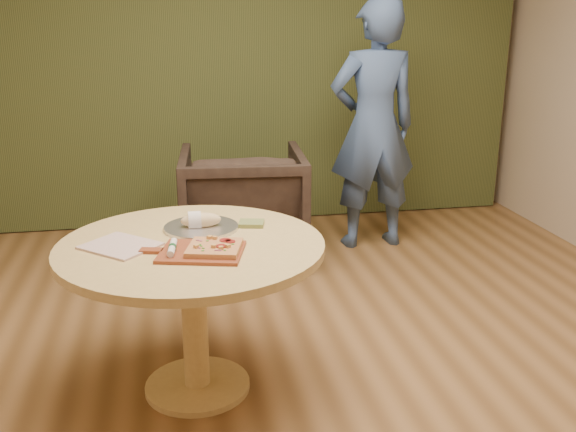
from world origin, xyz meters
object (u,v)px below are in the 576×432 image
(pizza_paddle, at_px, (199,252))
(bread_roll, at_px, (199,220))
(serving_tray, at_px, (201,227))
(person_standing, at_px, (373,126))
(cutlery_roll, at_px, (172,247))
(pedestal_table, at_px, (192,272))
(armchair, at_px, (243,199))
(flatbread_pizza, at_px, (215,247))

(pizza_paddle, xyz_separation_m, bread_roll, (0.02, 0.34, 0.04))
(serving_tray, xyz_separation_m, person_standing, (1.39, 1.66, 0.18))
(pizza_paddle, distance_m, cutlery_roll, 0.12)
(pizza_paddle, distance_m, bread_roll, 0.34)
(bread_roll, xyz_separation_m, person_standing, (1.40, 1.66, 0.14))
(cutlery_roll, bearing_deg, pizza_paddle, -1.78)
(person_standing, bearing_deg, pedestal_table, 48.90)
(person_standing, bearing_deg, armchair, 3.49)
(pedestal_table, distance_m, serving_tray, 0.25)
(bread_roll, bearing_deg, armchair, 75.92)
(bread_roll, relative_size, person_standing, 0.10)
(bread_roll, height_order, person_standing, person_standing)
(serving_tray, relative_size, armchair, 0.39)
(cutlery_roll, distance_m, armchair, 1.96)
(pizza_paddle, height_order, flatbread_pizza, flatbread_pizza)
(pizza_paddle, height_order, cutlery_roll, cutlery_roll)
(pizza_paddle, distance_m, person_standing, 2.45)
(cutlery_roll, bearing_deg, person_standing, 58.30)
(armchair, distance_m, person_standing, 1.13)
(pizza_paddle, xyz_separation_m, flatbread_pizza, (0.07, -0.01, 0.02))
(bread_roll, xyz_separation_m, armchair, (0.39, 1.54, -0.34))
(flatbread_pizza, relative_size, person_standing, 0.14)
(pedestal_table, height_order, pizza_paddle, pizza_paddle)
(pizza_paddle, height_order, serving_tray, serving_tray)
(flatbread_pizza, bearing_deg, pedestal_table, 121.14)
(bread_roll, height_order, armchair, armchair)
(pizza_paddle, distance_m, armchair, 1.95)
(armchair, bearing_deg, serving_tray, 80.70)
(bread_roll, distance_m, person_standing, 2.17)
(pedestal_table, bearing_deg, flatbread_pizza, -58.86)
(pedestal_table, xyz_separation_m, serving_tray, (0.06, 0.19, 0.15))
(armchair, height_order, person_standing, person_standing)
(pizza_paddle, relative_size, serving_tray, 1.33)
(serving_tray, xyz_separation_m, armchair, (0.38, 1.54, -0.30))
(flatbread_pizza, bearing_deg, armchair, 79.80)
(armchair, bearing_deg, cutlery_roll, 78.91)
(bread_roll, distance_m, armchair, 1.63)
(bread_roll, bearing_deg, person_standing, 49.83)
(cutlery_roll, xyz_separation_m, person_standing, (1.53, 1.98, 0.16))
(pizza_paddle, bearing_deg, armchair, 92.45)
(pizza_paddle, distance_m, serving_tray, 0.34)
(bread_roll, relative_size, armchair, 0.21)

